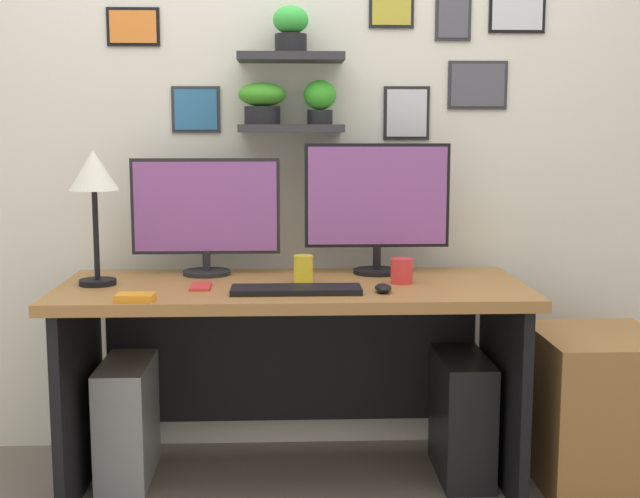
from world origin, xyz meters
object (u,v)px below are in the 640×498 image
Objects in this scene: computer_mouse at (383,288)px; drawer_cabinet at (597,409)px; monitor_left at (206,213)px; desk_lamp at (94,180)px; coffee_mug at (402,271)px; monitor_right at (377,202)px; keyboard at (296,290)px; computer_tower_left at (127,420)px; cell_phone at (201,286)px; desk at (293,337)px; pen_cup at (303,269)px; scissors_tray at (135,297)px; computer_tower_right at (462,416)px.

computer_mouse reaches higher than drawer_cabinet.
drawer_cabinet is at bearing -9.79° from monitor_left.
desk_lamp is at bearing -150.95° from monitor_left.
monitor_right is at bearing 107.15° from coffee_mug.
keyboard is 4.89× the size of computer_mouse.
computer_tower_left is (-1.01, 0.09, -0.57)m from coffee_mug.
coffee_mug is at bearing 22.86° from keyboard.
cell_phone is 0.72m from coffee_mug.
drawer_cabinet is at bearing -4.41° from desk.
pen_cup is (0.03, 0.18, 0.04)m from keyboard.
monitor_right reaches higher than scissors_tray.
monitor_right is 1.19× the size of computer_tower_right.
desk_lamp is at bearing 179.29° from coffee_mug.
cell_phone is at bearing -178.80° from drawer_cabinet.
keyboard is at bearing -21.80° from computer_tower_left.
monitor_left reaches higher than scissors_tray.
scissors_tray is at bearing -110.24° from monitor_left.
desk is 3.60× the size of computer_tower_right.
desk is at bearing -3.32° from computer_tower_left.
monitor_right is at bearing 11.36° from desk_lamp.
computer_tower_left is (-0.66, 0.07, -0.58)m from pen_cup.
cell_phone is at bearing -173.11° from computer_tower_right.
monitor_right is 0.41m from pen_cup.
computer_mouse is 0.67m from computer_tower_right.
desk is at bearing 33.46° from scissors_tray.
computer_tower_left is 0.96× the size of computer_tower_right.
cell_phone is at bearing -175.14° from coffee_mug.
keyboard is 0.19m from pen_cup.
keyboard is at bearing 13.00° from scissors_tray.
monitor_left is at bearing 69.76° from scissors_tray.
drawer_cabinet is at bearing -17.46° from monitor_right.
cell_phone reaches higher than computer_tower_right.
keyboard is 4.89× the size of coffee_mug.
computer_tower_left is at bearing 106.66° from scissors_tray.
computer_tower_left is (-1.73, 0.12, -0.06)m from drawer_cabinet.
desk is 0.57m from monitor_left.
coffee_mug is 0.62m from computer_tower_right.
pen_cup is 0.83× the size of scissors_tray.
monitor_left is 1.62m from drawer_cabinet.
computer_tower_left is (-0.62, 0.04, -0.32)m from desk.
monitor_left is 1.27× the size of keyboard.
coffee_mug is (1.08, -0.01, -0.33)m from desk_lamp.
desk_lamp is 3.39× the size of cell_phone.
scissors_tray is at bearing -171.24° from drawer_cabinet.
computer_tower_right is at bearing -0.07° from desk.
coffee_mug reaches higher than computer_tower_left.
pen_cup is at bearing 144.31° from computer_mouse.
monitor_left is 0.77m from computer_mouse.
scissors_tray is 0.26× the size of computer_tower_right.
monitor_left is 0.99× the size of drawer_cabinet.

